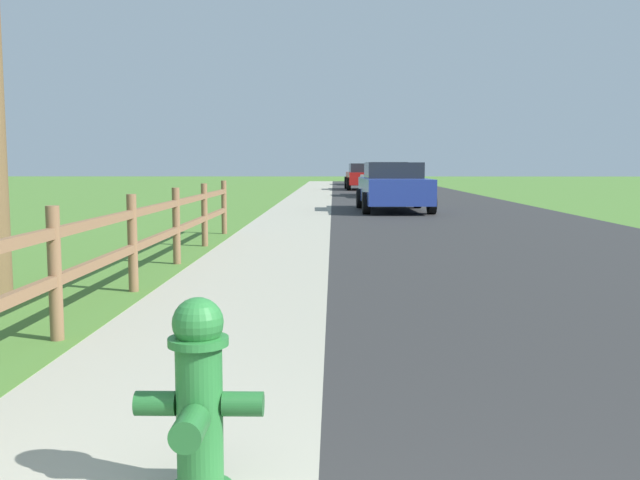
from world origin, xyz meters
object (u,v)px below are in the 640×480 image
Objects in this scene: parked_car_silver at (386,180)px; parked_car_white at (363,174)px; fire_hydrant at (199,396)px; parked_suv_blue at (394,187)px; parked_car_red at (364,176)px.

parked_car_silver reaches higher than parked_car_white.
parked_car_white is at bearing 86.78° from fire_hydrant.
parked_suv_blue is at bearing 82.67° from fire_hydrant.
parked_suv_blue is 28.83m from parked_car_white.
parked_car_silver is at bearing -85.76° from parked_car_red.
parked_car_silver is at bearing -89.12° from parked_car_white.
parked_car_red reaches higher than fire_hydrant.
parked_car_silver reaches higher than fire_hydrant.
parked_car_silver is (0.53, 10.20, 0.01)m from parked_suv_blue.
parked_car_red reaches higher than parked_car_white.
parked_car_red is 10.06m from parked_car_white.
fire_hydrant is at bearing -93.55° from parked_car_red.
parked_car_silver reaches higher than parked_suv_blue.
parked_car_red is (-0.11, 18.78, 0.02)m from parked_suv_blue.
parked_suv_blue is (2.46, 19.10, 0.30)m from fire_hydrant.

